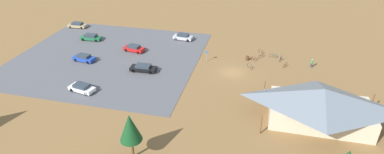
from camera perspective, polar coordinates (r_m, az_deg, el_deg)
ground at (r=59.17m, az=7.12°, el=0.76°), size 160.00×160.00×0.00m
parking_lot_asphalt at (r=66.71m, az=-14.62°, el=3.46°), size 35.83×33.14×0.05m
bike_pavilion at (r=48.12m, az=21.92°, el=-4.43°), size 16.07×9.60×5.43m
trash_bin at (r=63.98m, az=9.72°, el=3.31°), size 0.60×0.60×0.90m
lot_sign at (r=62.33m, az=2.64°, el=3.97°), size 0.56×0.08×2.20m
pine_far_west at (r=38.73m, az=-10.90°, el=-8.80°), size 2.67×2.67×6.32m
bicycle_yellow_by_bin at (r=67.63m, az=12.08°, el=4.44°), size 1.21×1.26×0.74m
bicycle_white_near_sign at (r=61.04m, az=10.21°, el=1.86°), size 1.12×1.48×0.88m
bicycle_blue_edge_south at (r=65.18m, az=15.40°, el=3.09°), size 0.55×1.73×0.91m
bicycle_orange_yard_front at (r=63.03m, az=16.16°, el=2.03°), size 0.77×1.57×0.83m
bicycle_red_yard_right at (r=64.12m, az=10.74°, el=3.21°), size 1.60×0.72×0.92m
bicycle_black_mid_cluster at (r=65.60m, az=12.11°, el=3.64°), size 1.17×1.35×0.75m
bicycle_teal_yard_left at (r=66.25m, az=14.19°, el=3.67°), size 1.67×0.48×0.82m
car_tan_mid_lot at (r=84.28m, az=-19.61°, el=8.66°), size 4.48×2.00×1.29m
car_red_far_end at (r=67.71m, az=-10.22°, el=5.03°), size 4.48×2.46×1.36m
car_black_second_row at (r=59.50m, az=-8.61°, el=1.60°), size 4.83×2.05×1.31m
car_blue_back_corner at (r=65.97m, az=-18.57°, el=3.23°), size 4.44×2.27×1.36m
car_silver_front_row at (r=72.32m, az=-1.61°, el=7.11°), size 4.40×2.13×1.40m
car_white_aisle_side at (r=55.75m, az=-18.90°, el=-1.81°), size 4.62×2.61×1.32m
car_green_by_curb at (r=75.58m, az=-17.44°, el=6.74°), size 4.65×1.94×1.38m
visitor_at_bikes at (r=64.24m, az=20.43°, el=2.35°), size 0.37×0.36×1.73m
visitor_crossing_yard at (r=52.27m, az=12.62°, el=-2.82°), size 0.36×0.36×1.66m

